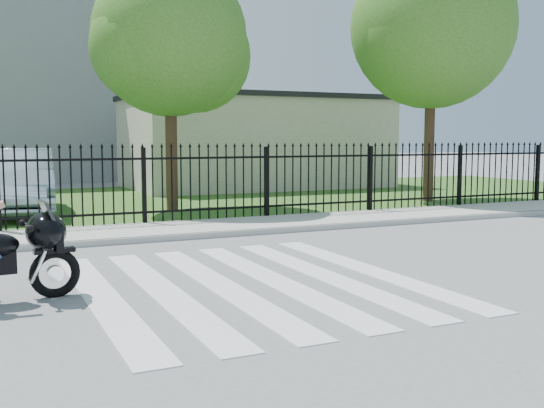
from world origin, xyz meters
name	(u,v)px	position (x,y,z in m)	size (l,w,h in m)	color
ground	(248,283)	(0.00, 0.00, 0.00)	(120.00, 120.00, 0.00)	slate
crosswalk	(248,283)	(0.00, 0.00, 0.01)	(5.00, 5.50, 0.01)	silver
sidewalk	(156,231)	(0.00, 5.00, 0.06)	(40.00, 2.00, 0.12)	#ADAAA3
curb	(169,238)	(0.00, 4.00, 0.06)	(40.00, 0.12, 0.12)	#ADAAA3
grass_strip	(98,203)	(0.00, 12.00, 0.01)	(40.00, 12.00, 0.02)	#23511B
iron_fence	(144,188)	(0.00, 6.00, 0.90)	(26.00, 0.04, 1.80)	black
tree_mid	(170,39)	(1.50, 9.00, 4.67)	(4.20, 4.20, 6.78)	#382316
tree_right	(432,27)	(9.50, 8.00, 5.39)	(5.00, 5.00, 7.90)	#382316
building_low	(254,144)	(7.00, 16.00, 1.75)	(10.00, 6.00, 3.50)	beige
building_low_roof	(254,98)	(7.00, 16.00, 3.60)	(10.20, 6.20, 0.20)	black
parked_car	(17,181)	(-2.42, 9.87, 0.88)	(1.81, 5.20, 1.71)	#ADC2DA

